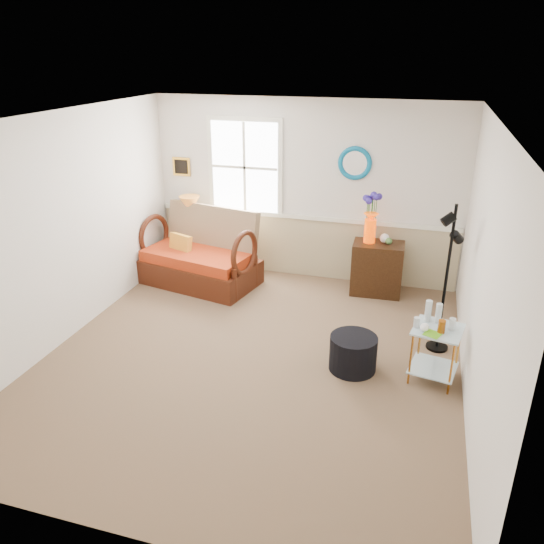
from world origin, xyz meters
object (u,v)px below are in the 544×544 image
(lamp_stand, at_px, (195,250))
(side_table, at_px, (435,354))
(floor_lamp, at_px, (446,280))
(loveseat, at_px, (198,248))
(ottoman, at_px, (353,353))
(cabinet, at_px, (377,268))

(lamp_stand, bearing_deg, side_table, -30.70)
(lamp_stand, relative_size, floor_lamp, 0.34)
(loveseat, distance_m, ottoman, 3.02)
(loveseat, distance_m, floor_lamp, 3.53)
(loveseat, xyz_separation_m, ottoman, (2.50, -1.66, -0.34))
(lamp_stand, xyz_separation_m, ottoman, (2.80, -2.20, -0.10))
(side_table, height_order, floor_lamp, floor_lamp)
(loveseat, height_order, side_table, loveseat)
(cabinet, relative_size, side_table, 1.23)
(cabinet, bearing_deg, loveseat, -173.95)
(lamp_stand, distance_m, cabinet, 2.84)
(loveseat, distance_m, cabinet, 2.56)
(lamp_stand, height_order, floor_lamp, floor_lamp)
(ottoman, bearing_deg, side_table, 3.02)
(loveseat, height_order, lamp_stand, loveseat)
(lamp_stand, bearing_deg, loveseat, -60.59)
(loveseat, height_order, floor_lamp, floor_lamp)
(floor_lamp, bearing_deg, loveseat, 141.20)
(floor_lamp, distance_m, ottoman, 1.31)
(side_table, bearing_deg, loveseat, 154.09)
(lamp_stand, relative_size, cabinet, 0.80)
(side_table, xyz_separation_m, ottoman, (-0.83, -0.04, -0.10))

